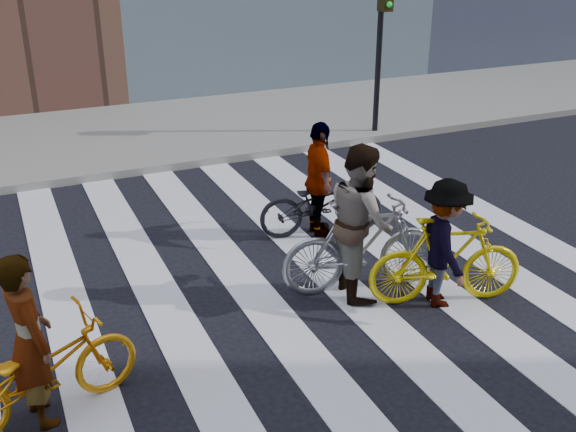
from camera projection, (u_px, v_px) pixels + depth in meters
ground at (296, 287)px, 8.62m from camera, size 100.00×100.00×0.00m
sidewalk_far at (154, 132)px, 14.87m from camera, size 100.00×5.00×0.15m
zebra_crosswalk at (296, 287)px, 8.61m from camera, size 8.25×10.00×0.01m
traffic_signal at (382, 31)px, 13.83m from camera, size 0.22×0.42×3.33m
bike_yellow_left at (41, 372)px, 6.17m from camera, size 1.97×1.13×0.98m
bike_silver_mid at (363, 246)px, 8.33m from camera, size 2.13×0.95×1.24m
bike_yellow_right at (446, 260)px, 8.07m from camera, size 1.96×1.07×1.14m
bike_dark_rear at (322, 204)px, 9.93m from camera, size 1.96×1.01×0.98m
rider_left at (29, 340)px, 6.00m from camera, size 0.56×0.71×1.71m
rider_mid at (360, 221)px, 8.17m from camera, size 0.89×1.06×1.93m
rider_right at (444, 244)px, 7.96m from camera, size 0.87×1.16×1.60m
rider_rear at (319, 180)px, 9.76m from camera, size 0.61×1.08×1.73m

